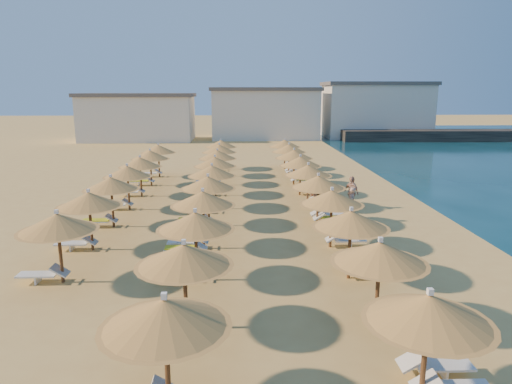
{
  "coord_description": "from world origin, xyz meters",
  "views": [
    {
      "loc": [
        -1.49,
        -20.94,
        6.87
      ],
      "look_at": [
        -0.56,
        4.0,
        1.3
      ],
      "focal_mm": 32.0,
      "sensor_mm": 36.0,
      "label": 1
    }
  ],
  "objects_px": {
    "parasol_row_east": "(313,177)",
    "beachgoer_c": "(351,192)",
    "jetty": "(450,135)",
    "parasol_row_west": "(210,177)",
    "beachgoer_b": "(313,189)",
    "beachgoer_a": "(351,204)"
  },
  "relations": [
    {
      "from": "parasol_row_west",
      "to": "parasol_row_east",
      "type": "bearing_deg",
      "value": 0.0
    },
    {
      "from": "jetty",
      "to": "beachgoer_c",
      "type": "bearing_deg",
      "value": -120.59
    },
    {
      "from": "beachgoer_c",
      "to": "beachgoer_a",
      "type": "relative_size",
      "value": 1.04
    },
    {
      "from": "beachgoer_b",
      "to": "beachgoer_a",
      "type": "xyz_separation_m",
      "value": [
        1.31,
        -4.37,
        0.1
      ]
    },
    {
      "from": "parasol_row_east",
      "to": "beachgoer_a",
      "type": "bearing_deg",
      "value": -32.0
    },
    {
      "from": "parasol_row_west",
      "to": "beachgoer_a",
      "type": "xyz_separation_m",
      "value": [
        7.53,
        -1.18,
        -1.31
      ]
    },
    {
      "from": "parasol_row_east",
      "to": "jetty",
      "type": "bearing_deg",
      "value": 56.41
    },
    {
      "from": "beachgoer_c",
      "to": "beachgoer_b",
      "type": "bearing_deg",
      "value": -156.77
    },
    {
      "from": "beachgoer_b",
      "to": "beachgoer_c",
      "type": "height_order",
      "value": "beachgoer_c"
    },
    {
      "from": "parasol_row_east",
      "to": "parasol_row_west",
      "type": "xyz_separation_m",
      "value": [
        -5.64,
        0.0,
        0.0
      ]
    },
    {
      "from": "beachgoer_b",
      "to": "beachgoer_c",
      "type": "relative_size",
      "value": 0.86
    },
    {
      "from": "parasol_row_east",
      "to": "beachgoer_b",
      "type": "distance_m",
      "value": 3.53
    },
    {
      "from": "beachgoer_b",
      "to": "beachgoer_a",
      "type": "distance_m",
      "value": 4.56
    },
    {
      "from": "jetty",
      "to": "parasol_row_east",
      "type": "relative_size",
      "value": 0.88
    },
    {
      "from": "parasol_row_east",
      "to": "beachgoer_c",
      "type": "relative_size",
      "value": 17.7
    },
    {
      "from": "parasol_row_west",
      "to": "jetty",
      "type": "bearing_deg",
      "value": 50.92
    },
    {
      "from": "jetty",
      "to": "beachgoer_a",
      "type": "distance_m",
      "value": 45.72
    },
    {
      "from": "parasol_row_east",
      "to": "beachgoer_c",
      "type": "bearing_deg",
      "value": 32.45
    },
    {
      "from": "beachgoer_b",
      "to": "parasol_row_west",
      "type": "bearing_deg",
      "value": -106.36
    },
    {
      "from": "parasol_row_west",
      "to": "beachgoer_b",
      "type": "relative_size",
      "value": 20.59
    },
    {
      "from": "beachgoer_c",
      "to": "parasol_row_west",
      "type": "bearing_deg",
      "value": -108.06
    },
    {
      "from": "jetty",
      "to": "beachgoer_b",
      "type": "distance_m",
      "value": 42.77
    }
  ]
}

